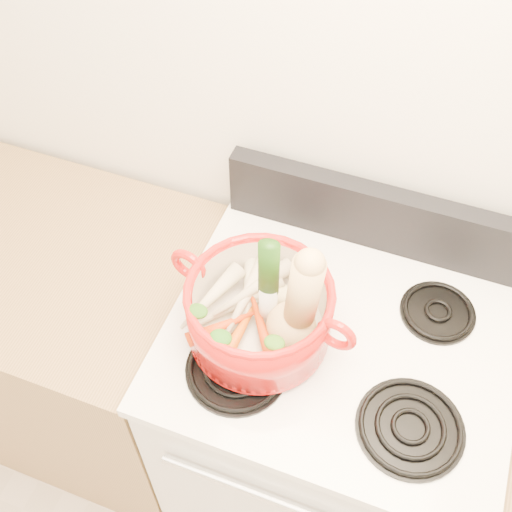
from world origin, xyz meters
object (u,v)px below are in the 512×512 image
at_px(dutch_oven, 259,312).
at_px(leek, 269,284).
at_px(squash, 293,302).
at_px(stove_body, 323,426).

xyz_separation_m(dutch_oven, leek, (0.02, 0.01, 0.10)).
bearing_deg(leek, dutch_oven, -152.08).
distance_m(squash, leek, 0.06).
bearing_deg(dutch_oven, squash, 1.50).
height_order(squash, leek, leek).
bearing_deg(dutch_oven, leek, 45.10).
xyz_separation_m(dutch_oven, squash, (0.08, -0.01, 0.09)).
distance_m(stove_body, leek, 0.70).
xyz_separation_m(stove_body, squash, (-0.10, -0.07, 0.68)).
distance_m(stove_body, dutch_oven, 0.61).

